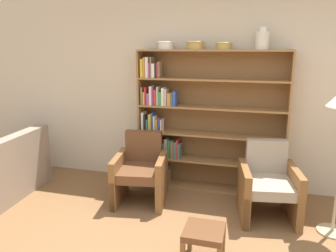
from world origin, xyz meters
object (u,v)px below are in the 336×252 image
at_px(bowl_slate, 166,45).
at_px(bowl_sage, 195,45).
at_px(bowl_olive, 224,45).
at_px(vase_tall, 262,40).
at_px(armchair_cushioned, 268,184).
at_px(bookshelf, 196,123).
at_px(footstool, 204,235).
at_px(armchair_leather, 141,171).

xyz_separation_m(bowl_slate, bowl_sage, (0.40, -0.00, -0.00)).
relative_size(bowl_sage, bowl_olive, 1.11).
distance_m(bowl_olive, vase_tall, 0.47).
bearing_deg(bowl_olive, armchair_cushioned, -43.20).
bearing_deg(bowl_slate, bookshelf, 2.16).
relative_size(bookshelf, footstool, 5.55).
bearing_deg(footstool, armchair_cushioned, 62.28).
distance_m(bowl_slate, bowl_olive, 0.77).
xyz_separation_m(bowl_sage, vase_tall, (0.84, 0.00, 0.06)).
bearing_deg(footstool, bowl_slate, 116.35).
relative_size(armchair_cushioned, footstool, 2.41).
bearing_deg(bookshelf, bowl_slate, -177.84).
height_order(bowl_slate, footstool, bowl_slate).
distance_m(armchair_leather, footstool, 1.49).
distance_m(bowl_sage, armchair_leather, 1.79).
height_order(bowl_slate, armchair_leather, bowl_slate).
bearing_deg(armchair_leather, armchair_cushioned, 170.95).
height_order(bookshelf, bowl_slate, bowl_slate).
xyz_separation_m(bookshelf, bowl_sage, (-0.02, -0.02, 1.05)).
bearing_deg(armchair_cushioned, footstool, 53.07).
xyz_separation_m(bowl_sage, bowl_olive, (0.37, 0.00, -0.01)).
bearing_deg(footstool, bookshelf, 103.51).
distance_m(bowl_sage, bowl_olive, 0.37).
xyz_separation_m(armchair_cushioned, footstool, (-0.57, -1.09, -0.10)).
height_order(bookshelf, bowl_olive, bowl_olive).
distance_m(bookshelf, armchair_leather, 1.01).
bearing_deg(vase_tall, bowl_slate, 180.00).
relative_size(bookshelf, bowl_olive, 9.34).
height_order(bowl_slate, bowl_sage, same).
xyz_separation_m(bowl_olive, armchair_cushioned, (0.63, -0.60, -1.59)).
bearing_deg(vase_tall, bowl_sage, -180.00).
relative_size(bowl_slate, vase_tall, 0.84).
distance_m(bookshelf, footstool, 1.87).
bearing_deg(bookshelf, armchair_cushioned, -31.91).
height_order(bowl_slate, armchair_cushioned, bowl_slate).
distance_m(bowl_sage, vase_tall, 0.84).
height_order(bowl_slate, bowl_olive, bowl_slate).
distance_m(bowl_olive, armchair_cushioned, 1.81).
xyz_separation_m(armchair_leather, armchair_cushioned, (1.58, -0.00, 0.00)).
xyz_separation_m(bowl_sage, footstool, (0.43, -1.69, -1.70)).
relative_size(bookshelf, bowl_sage, 8.42).
xyz_separation_m(bowl_slate, armchair_leather, (-0.17, -0.60, -1.59)).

